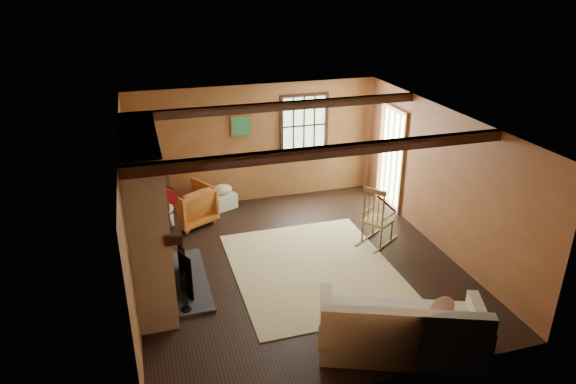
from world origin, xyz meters
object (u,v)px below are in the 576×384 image
object	(u,v)px
laundry_basket	(222,201)
rocking_chair	(377,219)
sofa	(401,331)
armchair	(189,205)
fireplace	(150,222)

from	to	relation	value
laundry_basket	rocking_chair	bearing A→B (deg)	-43.66
rocking_chair	sofa	size ratio (longest dim) A/B	0.49
sofa	armchair	xyz separation A→B (m)	(-2.10, 4.35, 0.08)
fireplace	rocking_chair	world-z (taller)	fireplace
rocking_chair	armchair	xyz separation A→B (m)	(-3.02, 1.72, -0.08)
fireplace	laundry_basket	size ratio (longest dim) A/B	4.80
armchair	fireplace	bearing A→B (deg)	41.37
rocking_chair	sofa	world-z (taller)	rocking_chair
fireplace	sofa	world-z (taller)	fireplace
rocking_chair	armchair	distance (m)	3.48
rocking_chair	sofa	bearing A→B (deg)	126.96
laundry_basket	armchair	bearing A→B (deg)	-145.30
rocking_chair	sofa	xyz separation A→B (m)	(-0.92, -2.63, -0.16)
sofa	armchair	world-z (taller)	sofa
fireplace	laundry_basket	bearing A→B (deg)	60.11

